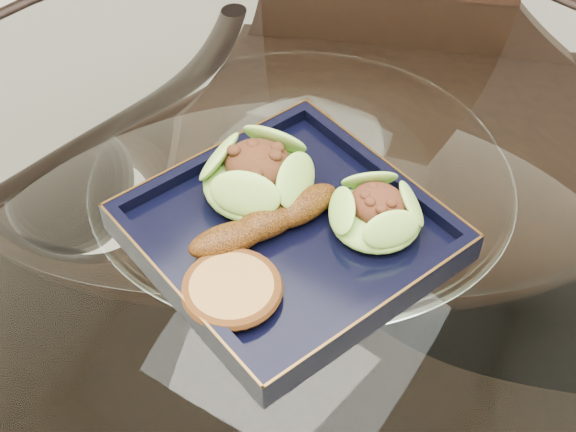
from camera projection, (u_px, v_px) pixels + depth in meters
The scene contains 7 objects.
dining_table at pixel (299, 303), 0.96m from camera, with size 1.13×1.13×0.77m.
dining_chair at pixel (370, 179), 1.26m from camera, with size 0.51×0.51×0.88m.
navy_plate at pixel (288, 236), 0.80m from camera, with size 0.27×0.27×0.02m, color black.
lettuce_wrap_left at pixel (257, 178), 0.82m from camera, with size 0.11×0.11×0.04m, color olive.
lettuce_wrap_right at pixel (376, 215), 0.79m from camera, with size 0.09×0.09×0.03m, color #63AA31.
roasted_plantain at pixel (267, 222), 0.78m from camera, with size 0.16×0.03×0.03m, color #5F310A.
crumb_patty at pixel (232, 290), 0.73m from camera, with size 0.08×0.08×0.02m, color #B47F3C.
Camera 1 is at (0.30, -0.50, 1.37)m, focal length 50.00 mm.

